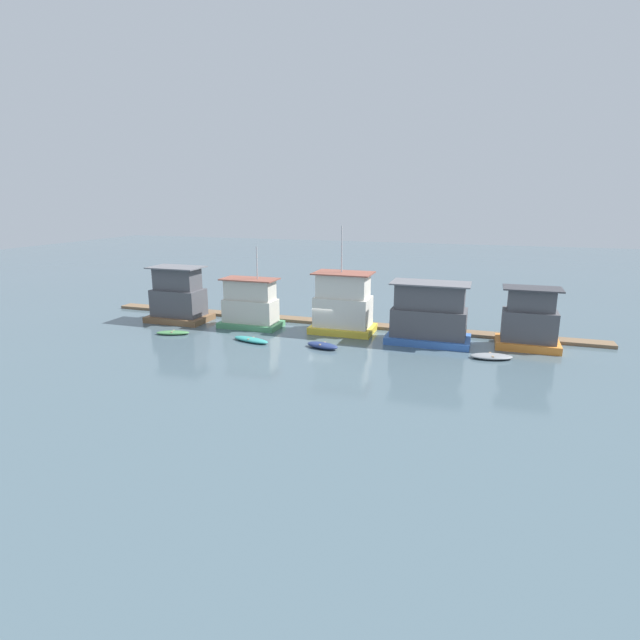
# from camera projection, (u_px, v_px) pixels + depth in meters

# --- Properties ---
(ground_plane) EXTENTS (200.00, 200.00, 0.00)m
(ground_plane) POSITION_uv_depth(u_px,v_px,m) (323.00, 332.00, 47.83)
(ground_plane) COLOR #475B66
(dock_walkway) EXTENTS (51.00, 1.66, 0.30)m
(dock_walkway) POSITION_uv_depth(u_px,v_px,m) (333.00, 322.00, 50.79)
(dock_walkway) COLOR brown
(dock_walkway) RESTS_ON ground_plane
(houseboat_brown) EXTENTS (6.15, 4.08, 5.68)m
(houseboat_brown) POSITION_uv_depth(u_px,v_px,m) (178.00, 298.00, 51.52)
(houseboat_brown) COLOR brown
(houseboat_brown) RESTS_ON ground_plane
(houseboat_green) EXTENTS (6.02, 3.32, 7.99)m
(houseboat_green) POSITION_uv_depth(u_px,v_px,m) (250.00, 305.00, 49.19)
(houseboat_green) COLOR #4C9360
(houseboat_green) RESTS_ON ground_plane
(houseboat_yellow) EXTENTS (5.93, 3.95, 10.04)m
(houseboat_yellow) POSITION_uv_depth(u_px,v_px,m) (343.00, 305.00, 47.19)
(houseboat_yellow) COLOR gold
(houseboat_yellow) RESTS_ON ground_plane
(houseboat_blue) EXTENTS (7.25, 4.00, 5.39)m
(houseboat_blue) POSITION_uv_depth(u_px,v_px,m) (429.00, 316.00, 43.79)
(houseboat_blue) COLOR #3866B7
(houseboat_blue) RESTS_ON ground_plane
(houseboat_orange) EXTENTS (5.17, 3.34, 5.23)m
(houseboat_orange) POSITION_uv_depth(u_px,v_px,m) (529.00, 323.00, 42.21)
(houseboat_orange) COLOR orange
(houseboat_orange) RESTS_ON ground_plane
(dinghy_green) EXTENTS (3.27, 1.97, 0.36)m
(dinghy_green) POSITION_uv_depth(u_px,v_px,m) (173.00, 333.00, 46.85)
(dinghy_green) COLOR #47844C
(dinghy_green) RESTS_ON ground_plane
(dinghy_teal) EXTENTS (3.89, 1.92, 0.39)m
(dinghy_teal) POSITION_uv_depth(u_px,v_px,m) (251.00, 340.00, 44.47)
(dinghy_teal) COLOR teal
(dinghy_teal) RESTS_ON ground_plane
(dinghy_navy) EXTENTS (3.12, 1.80, 0.50)m
(dinghy_navy) POSITION_uv_depth(u_px,v_px,m) (322.00, 345.00, 42.55)
(dinghy_navy) COLOR navy
(dinghy_navy) RESTS_ON ground_plane
(dinghy_grey) EXTENTS (3.53, 2.12, 0.39)m
(dinghy_grey) POSITION_uv_depth(u_px,v_px,m) (491.00, 356.00, 39.82)
(dinghy_grey) COLOR gray
(dinghy_grey) RESTS_ON ground_plane
(mooring_post_far_left) EXTENTS (0.30, 0.30, 2.13)m
(mooring_post_far_left) POSITION_uv_depth(u_px,v_px,m) (272.00, 312.00, 51.51)
(mooring_post_far_left) COLOR brown
(mooring_post_far_left) RESTS_ON ground_plane
(mooring_post_far_right) EXTENTS (0.28, 0.28, 1.45)m
(mooring_post_far_right) POSITION_uv_depth(u_px,v_px,m) (417.00, 326.00, 47.01)
(mooring_post_far_right) COLOR #846B4C
(mooring_post_far_right) RESTS_ON ground_plane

